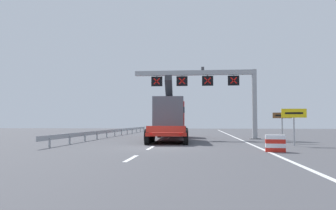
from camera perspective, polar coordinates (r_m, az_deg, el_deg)
ground at (r=20.19m, az=-1.81°, el=-7.49°), size 112.00×112.00×0.00m
lane_markings at (r=39.64m, az=1.16°, el=-5.25°), size 0.20×53.65×0.01m
edge_line_right at (r=32.22m, az=12.01°, el=-5.72°), size 0.20×63.00×0.01m
overhead_lane_gantry at (r=30.95m, az=7.36°, el=3.84°), size 11.68×0.90×6.77m
heavy_haul_truck_red at (r=29.99m, az=0.46°, el=-2.20°), size 3.60×14.16×5.30m
exit_sign_yellow at (r=23.24m, az=21.21°, el=-2.02°), size 1.63×0.15×2.47m
tourist_info_sign_brown at (r=26.31m, az=19.39°, el=-2.49°), size 1.42×0.15×2.30m
crash_barrier_striped at (r=18.30m, az=18.28°, el=-6.41°), size 1.05×0.62×0.90m
guardrail_left at (r=38.09m, az=-8.79°, el=-4.47°), size 0.13×37.90×0.76m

